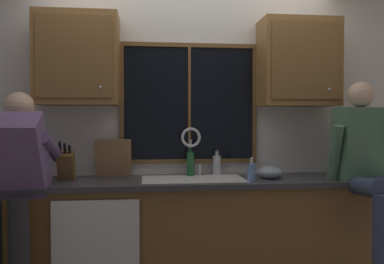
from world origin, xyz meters
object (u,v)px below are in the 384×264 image
mixing_bowl (270,172)px  bottle_tall_clear (190,163)px  person_standing (11,182)px  soap_dispenser (251,172)px  person_sitting_on_counter (367,157)px  bottle_green_glass (217,164)px  knife_block (66,166)px  cutting_board (113,158)px

mixing_bowl → bottle_tall_clear: 0.65m
person_standing → soap_dispenser: size_ratio=8.62×
person_sitting_on_counter → soap_dispenser: bearing=173.3°
person_standing → mixing_bowl: size_ratio=7.64×
soap_dispenser → bottle_tall_clear: bearing=140.6°
person_standing → bottle_green_glass: size_ratio=7.41×
person_standing → bottle_tall_clear: 1.37m
knife_block → mixing_bowl: size_ratio=1.55×
bottle_green_glass → person_standing: bearing=-159.7°
cutting_board → bottle_tall_clear: 0.64m
person_standing → bottle_tall_clear: size_ratio=6.10×
cutting_board → mixing_bowl: (1.24, -0.25, -0.11)m
person_sitting_on_counter → mixing_bowl: size_ratio=6.08×
soap_dispenser → knife_block: bearing=170.6°
soap_dispenser → bottle_green_glass: size_ratio=0.86×
soap_dispenser → bottle_green_glass: bearing=116.2°
mixing_bowl → person_sitting_on_counter: bearing=-19.2°
knife_block → cutting_board: cutting_board is taller
person_sitting_on_counter → bottle_green_glass: 1.18m
mixing_bowl → bottle_green_glass: size_ratio=0.97×
cutting_board → bottle_tall_clear: cutting_board is taller
person_standing → mixing_bowl: bearing=8.9°
person_sitting_on_counter → person_standing: bearing=-178.7°
person_standing → person_sitting_on_counter: person_sitting_on_counter is taller
person_standing → cutting_board: size_ratio=5.08×
soap_dispenser → mixing_bowl: bearing=36.3°
person_standing → soap_dispenser: bearing=5.3°
person_standing → knife_block: bearing=53.6°
soap_dispenser → person_sitting_on_counter: bearing=-6.7°
person_sitting_on_counter → soap_dispenser: person_sitting_on_counter is taller
person_standing → cutting_board: bearing=40.6°
bottle_tall_clear → cutting_board: bearing=176.6°
mixing_bowl → bottle_tall_clear: bottle_tall_clear is taller
cutting_board → person_standing: bearing=-139.4°
person_sitting_on_counter → knife_block: size_ratio=3.92×
knife_block → mixing_bowl: (1.59, -0.10, -0.06)m
knife_block → soap_dispenser: knife_block is taller
person_standing → bottle_green_glass: person_standing is taller
mixing_bowl → cutting_board: bearing=168.6°
person_standing → mixing_bowl: person_standing is taller
person_standing → soap_dispenser: person_standing is taller
bottle_tall_clear → bottle_green_glass: bearing=11.5°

